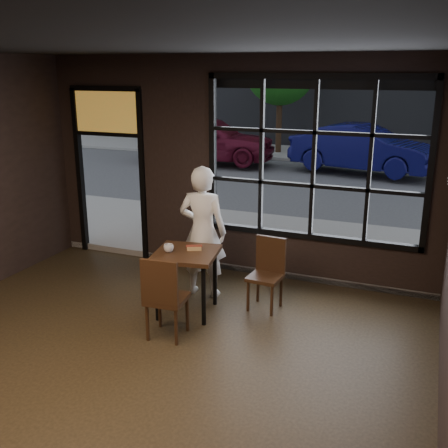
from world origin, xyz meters
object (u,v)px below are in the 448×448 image
at_px(navy_car, 363,148).
at_px(man, 203,232).
at_px(chair_near, 167,296).
at_px(cafe_table, 187,282).

bearing_deg(navy_car, man, -173.05).
bearing_deg(chair_near, man, -90.18).
bearing_deg(cafe_table, chair_near, -94.03).
bearing_deg(man, navy_car, -100.24).
bearing_deg(man, cafe_table, 88.83).
height_order(chair_near, man, man).
bearing_deg(cafe_table, man, 84.47).
xyz_separation_m(cafe_table, navy_car, (0.79, 10.03, 0.37)).
xyz_separation_m(chair_near, man, (-0.10, 1.25, 0.39)).
bearing_deg(cafe_table, navy_car, 75.93).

